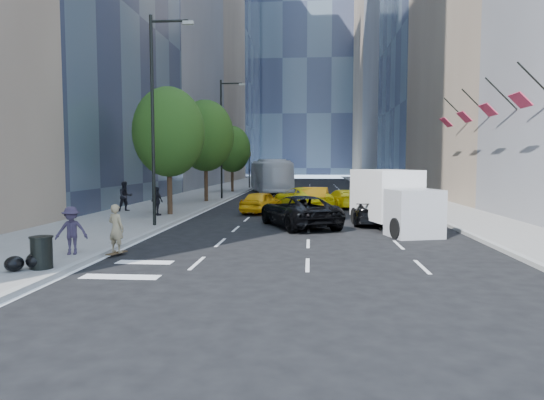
# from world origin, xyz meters

# --- Properties ---
(ground) EXTENTS (160.00, 160.00, 0.00)m
(ground) POSITION_xyz_m (0.00, 0.00, 0.00)
(ground) COLOR black
(ground) RESTS_ON ground
(sidewalk_left) EXTENTS (6.00, 120.00, 0.15)m
(sidewalk_left) POSITION_xyz_m (-9.00, 30.00, 0.07)
(sidewalk_left) COLOR slate
(sidewalk_left) RESTS_ON ground
(sidewalk_right) EXTENTS (4.00, 120.00, 0.15)m
(sidewalk_right) POSITION_xyz_m (10.00, 30.00, 0.07)
(sidewalk_right) COLOR slate
(sidewalk_right) RESTS_ON ground
(tower_left_mid) EXTENTS (20.00, 24.00, 45.00)m
(tower_left_mid) POSITION_xyz_m (-22.00, 42.00, 22.50)
(tower_left_mid) COLOR slate
(tower_left_mid) RESTS_ON ground
(tower_left_end) EXTENTS (20.00, 28.00, 60.00)m
(tower_left_end) POSITION_xyz_m (-22.00, 92.00, 30.00)
(tower_left_end) COLOR #2D3346
(tower_left_end) RESTS_ON ground
(tower_right_mid) EXTENTS (20.00, 24.00, 65.00)m
(tower_right_mid) POSITION_xyz_m (22.00, 74.00, 32.50)
(tower_right_mid) COLOR slate
(tower_right_mid) RESTS_ON ground
(tower_right_far) EXTENTS (20.00, 24.00, 50.00)m
(tower_right_far) POSITION_xyz_m (22.00, 98.00, 25.00)
(tower_right_far) COLOR #786553
(tower_right_far) RESTS_ON ground
(tower_distant) EXTENTS (40.00, 20.00, 90.00)m
(tower_distant) POSITION_xyz_m (0.00, 120.00, 45.00)
(tower_distant) COLOR #2D3346
(tower_distant) RESTS_ON ground
(lamp_near) EXTENTS (2.13, 0.22, 10.00)m
(lamp_near) POSITION_xyz_m (-6.32, 4.00, 5.81)
(lamp_near) COLOR black
(lamp_near) RESTS_ON sidewalk_left
(lamp_far) EXTENTS (2.13, 0.22, 10.00)m
(lamp_far) POSITION_xyz_m (-6.32, 22.00, 5.81)
(lamp_far) COLOR black
(lamp_far) RESTS_ON sidewalk_left
(tree_near) EXTENTS (4.20, 4.20, 7.46)m
(tree_near) POSITION_xyz_m (-7.20, 9.00, 4.97)
(tree_near) COLOR black
(tree_near) RESTS_ON sidewalk_left
(tree_mid) EXTENTS (4.50, 4.50, 7.99)m
(tree_mid) POSITION_xyz_m (-7.20, 19.00, 5.32)
(tree_mid) COLOR black
(tree_mid) RESTS_ON sidewalk_left
(tree_far) EXTENTS (3.90, 3.90, 6.92)m
(tree_far) POSITION_xyz_m (-7.20, 32.00, 4.62)
(tree_far) COLOR black
(tree_far) RESTS_ON sidewalk_left
(traffic_signal) EXTENTS (2.48, 0.53, 5.20)m
(traffic_signal) POSITION_xyz_m (-6.40, 40.00, 4.23)
(traffic_signal) COLOR black
(traffic_signal) RESTS_ON sidewalk_left
(facade_flags) EXTENTS (1.85, 13.30, 2.05)m
(facade_flags) POSITION_xyz_m (10.64, 10.00, 6.18)
(facade_flags) COLOR black
(facade_flags) RESTS_ON ground
(skateboarder) EXTENTS (0.70, 0.58, 1.66)m
(skateboarder) POSITION_xyz_m (-5.54, -3.00, 0.83)
(skateboarder) COLOR #8C7B57
(skateboarder) RESTS_ON ground
(black_sedan_lincoln) EXTENTS (4.62, 6.22, 1.57)m
(black_sedan_lincoln) POSITION_xyz_m (0.50, 5.00, 0.78)
(black_sedan_lincoln) COLOR black
(black_sedan_lincoln) RESTS_ON ground
(black_sedan_mercedes) EXTENTS (2.17, 4.63, 1.31)m
(black_sedan_mercedes) POSITION_xyz_m (4.20, 6.36, 0.65)
(black_sedan_mercedes) COLOR black
(black_sedan_mercedes) RESTS_ON ground
(taxi_a) EXTENTS (2.72, 4.41, 1.40)m
(taxi_a) POSITION_xyz_m (-2.00, 11.50, 0.70)
(taxi_a) COLOR #E39F0B
(taxi_a) RESTS_ON ground
(taxi_b) EXTENTS (2.11, 4.86, 1.55)m
(taxi_b) POSITION_xyz_m (1.44, 14.00, 0.78)
(taxi_b) COLOR orange
(taxi_b) RESTS_ON ground
(taxi_c) EXTENTS (4.57, 6.12, 1.54)m
(taxi_c) POSITION_xyz_m (0.50, 14.00, 0.77)
(taxi_c) COLOR #FFEB0D
(taxi_c) RESTS_ON ground
(taxi_d) EXTENTS (2.96, 4.81, 1.30)m
(taxi_d) POSITION_xyz_m (3.34, 15.50, 0.65)
(taxi_d) COLOR #FFE80D
(taxi_d) RESTS_ON ground
(city_bus) EXTENTS (5.59, 13.12, 3.56)m
(city_bus) POSITION_xyz_m (-3.20, 32.34, 1.78)
(city_bus) COLOR silver
(city_bus) RESTS_ON ground
(box_truck) EXTENTS (3.63, 6.29, 2.84)m
(box_truck) POSITION_xyz_m (4.93, 4.26, 1.45)
(box_truck) COLOR #BDBDBD
(box_truck) RESTS_ON ground
(pedestrian_a) EXTENTS (1.15, 1.14, 1.87)m
(pedestrian_a) POSITION_xyz_m (-10.51, 10.55, 1.08)
(pedestrian_a) COLOR black
(pedestrian_a) RESTS_ON sidewalk_left
(pedestrian_b) EXTENTS (1.02, 0.89, 1.65)m
(pedestrian_b) POSITION_xyz_m (-7.73, 8.23, 0.98)
(pedestrian_b) COLOR black
(pedestrian_b) RESTS_ON sidewalk_left
(pedestrian_c) EXTENTS (1.14, 0.82, 1.59)m
(pedestrian_c) POSITION_xyz_m (-6.80, -3.63, 0.95)
(pedestrian_c) COLOR #2B2334
(pedestrian_c) RESTS_ON sidewalk_left
(trash_can) EXTENTS (0.60, 0.60, 0.89)m
(trash_can) POSITION_xyz_m (-6.60, -5.79, 0.60)
(trash_can) COLOR black
(trash_can) RESTS_ON sidewalk_left
(garbage_bags) EXTENTS (1.00, 0.96, 0.49)m
(garbage_bags) POSITION_xyz_m (-6.91, -5.96, 0.38)
(garbage_bags) COLOR black
(garbage_bags) RESTS_ON sidewalk_left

